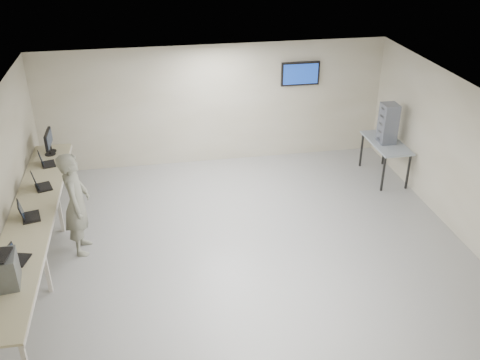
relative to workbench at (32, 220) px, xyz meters
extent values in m
cube|color=#9A9A9A|center=(3.59, 0.00, -0.83)|extent=(8.00, 7.00, 0.01)
cube|color=silver|center=(3.59, 0.00, 1.97)|extent=(8.00, 7.00, 0.01)
cube|color=beige|center=(3.59, 3.50, 0.57)|extent=(8.00, 0.01, 2.80)
cube|color=beige|center=(3.59, -3.50, 0.57)|extent=(8.00, 0.01, 2.80)
cube|color=beige|center=(7.59, 0.00, 0.57)|extent=(0.01, 7.00, 2.80)
cube|color=black|center=(5.59, 3.48, 1.22)|extent=(0.15, 0.04, 0.15)
cube|color=black|center=(5.59, 3.44, 1.22)|extent=(0.90, 0.06, 0.55)
cube|color=navy|center=(5.59, 3.40, 1.22)|extent=(0.82, 0.01, 0.47)
cube|color=tan|center=(-0.01, 0.00, 0.05)|extent=(0.75, 6.00, 0.04)
cube|color=beige|center=(0.36, 0.00, 0.02)|extent=(0.02, 6.00, 0.06)
cube|color=beige|center=(-0.31, -0.90, -0.40)|extent=(0.06, 0.06, 0.86)
cube|color=beige|center=(0.29, -0.90, -0.40)|extent=(0.06, 0.06, 0.86)
cube|color=beige|center=(-0.31, 0.90, -0.40)|extent=(0.06, 0.06, 0.86)
cube|color=beige|center=(0.29, 0.90, -0.40)|extent=(0.06, 0.06, 0.86)
cube|color=beige|center=(-0.31, 2.85, -0.40)|extent=(0.06, 0.06, 0.86)
cube|color=beige|center=(0.29, 2.85, -0.40)|extent=(0.06, 0.06, 0.86)
cube|color=slate|center=(-0.06, -1.80, 0.31)|extent=(0.45, 0.50, 0.47)
cube|color=black|center=(0.03, -1.26, 0.08)|extent=(0.31, 0.38, 0.02)
cube|color=black|center=(-0.09, -1.26, 0.21)|extent=(0.14, 0.31, 0.23)
cube|color=#141F33|center=(-0.07, -1.26, 0.21)|extent=(0.11, 0.27, 0.20)
cube|color=black|center=(0.00, -0.04, 0.09)|extent=(0.36, 0.44, 0.02)
cube|color=black|center=(-0.14, -0.04, 0.24)|extent=(0.16, 0.37, 0.28)
cube|color=#141F33|center=(-0.12, -0.04, 0.24)|extent=(0.13, 0.32, 0.23)
cube|color=black|center=(0.06, 1.02, 0.08)|extent=(0.37, 0.44, 0.02)
cube|color=black|center=(-0.08, 1.02, 0.23)|extent=(0.18, 0.36, 0.27)
cube|color=#141F33|center=(-0.06, 1.02, 0.23)|extent=(0.14, 0.31, 0.22)
cube|color=black|center=(0.02, 2.00, 0.08)|extent=(0.33, 0.40, 0.02)
cube|color=black|center=(-0.11, 2.00, 0.22)|extent=(0.15, 0.33, 0.25)
cube|color=#141F33|center=(-0.10, 2.00, 0.22)|extent=(0.12, 0.29, 0.21)
cylinder|color=black|center=(-0.01, 2.50, 0.08)|extent=(0.22, 0.22, 0.02)
cube|color=black|center=(-0.01, 2.50, 0.18)|extent=(0.04, 0.03, 0.17)
cube|color=black|center=(-0.01, 2.50, 0.40)|extent=(0.05, 0.49, 0.33)
cube|color=#141F33|center=(0.02, 2.50, 0.40)|extent=(0.00, 0.45, 0.28)
cylinder|color=black|center=(-0.01, 2.65, 0.08)|extent=(0.21, 0.21, 0.02)
cube|color=black|center=(-0.01, 2.65, 0.17)|extent=(0.04, 0.03, 0.17)
cube|color=black|center=(-0.01, 2.65, 0.39)|extent=(0.05, 0.48, 0.32)
cube|color=#141F33|center=(0.02, 2.65, 0.39)|extent=(0.00, 0.44, 0.27)
imported|color=gray|center=(0.72, 0.21, 0.13)|extent=(0.48, 0.71, 1.91)
cube|color=#8F9AA4|center=(7.19, 1.93, 0.02)|extent=(0.67, 1.43, 0.04)
cube|color=black|center=(6.90, 1.31, -0.42)|extent=(0.04, 0.04, 0.82)
cube|color=black|center=(6.90, 2.55, -0.42)|extent=(0.04, 0.04, 0.82)
cube|color=black|center=(7.47, 1.31, -0.42)|extent=(0.04, 0.04, 0.82)
cube|color=black|center=(7.47, 2.55, -0.42)|extent=(0.04, 0.04, 0.82)
cube|color=slate|center=(7.17, 1.93, 0.12)|extent=(0.33, 0.37, 0.18)
cube|color=slate|center=(7.17, 1.93, 0.30)|extent=(0.33, 0.37, 0.18)
cube|color=slate|center=(7.17, 1.93, 0.48)|extent=(0.33, 0.37, 0.18)
cube|color=slate|center=(7.17, 1.93, 0.65)|extent=(0.33, 0.37, 0.18)
cube|color=slate|center=(7.17, 1.93, 0.83)|extent=(0.33, 0.37, 0.18)
camera|label=1|loc=(2.08, -8.13, 4.78)|focal=40.00mm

